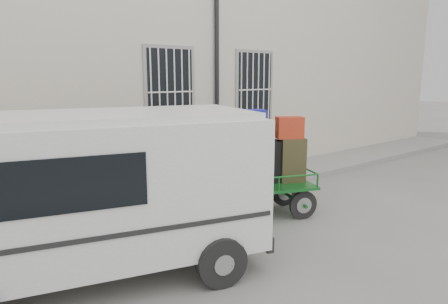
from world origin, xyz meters
The scene contains 5 objects.
ground centered at (0.00, 0.00, 0.00)m, with size 80.00×80.00×0.00m, color slate.
building centered at (0.00, 5.50, 3.00)m, with size 24.00×5.15×6.00m.
sidewalk centered at (0.00, 2.20, 0.07)m, with size 24.00×1.70×0.15m, color gray.
luggage_cart centered at (-0.27, 0.37, 1.11)m, with size 2.93×1.97×2.10m.
van centered at (-3.47, -0.15, 1.29)m, with size 4.80×2.99×2.26m.
Camera 1 is at (-5.31, -5.24, 2.72)m, focal length 32.00 mm.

